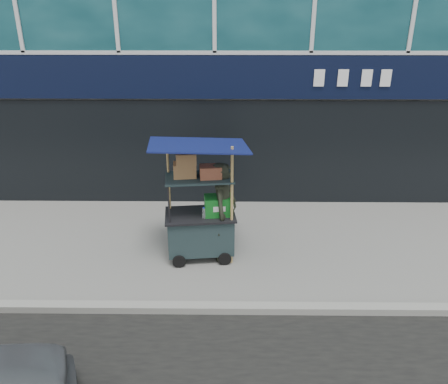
{
  "coord_description": "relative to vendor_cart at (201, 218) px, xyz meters",
  "views": [
    {
      "loc": [
        0.3,
        -5.6,
        4.26
      ],
      "look_at": [
        0.22,
        1.2,
        1.38
      ],
      "focal_mm": 35.0,
      "sensor_mm": 36.0,
      "label": 1
    }
  ],
  "objects": [
    {
      "name": "curb",
      "position": [
        0.19,
        -1.62,
        -0.72
      ],
      "size": [
        80.0,
        0.18,
        0.12
      ],
      "primitive_type": "cube",
      "color": "gray",
      "rests_on": "ground"
    },
    {
      "name": "vendor_cart",
      "position": [
        0.0,
        0.0,
        0.0
      ],
      "size": [
        1.78,
        1.35,
        2.23
      ],
      "rotation": [
        0.0,
        0.0,
        0.12
      ],
      "color": "#1A292C",
      "rests_on": "ground"
    },
    {
      "name": "vendor_man",
      "position": [
        0.41,
        0.0,
        0.13
      ],
      "size": [
        0.61,
        0.76,
        1.83
      ],
      "primitive_type": "imported",
      "rotation": [
        0.0,
        0.0,
        1.28
      ],
      "color": "#24291E",
      "rests_on": "ground"
    },
    {
      "name": "ground",
      "position": [
        0.19,
        -1.42,
        -0.78
      ],
      "size": [
        80.0,
        80.0,
        0.0
      ],
      "primitive_type": "plane",
      "color": "slate",
      "rests_on": "ground"
    }
  ]
}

